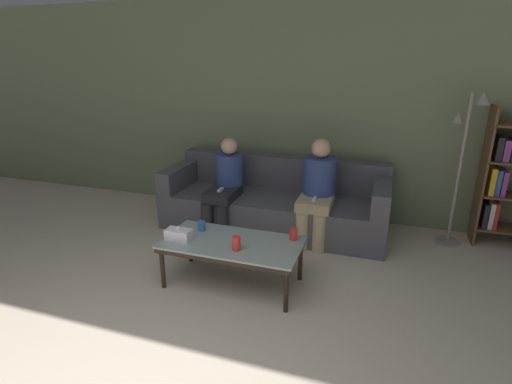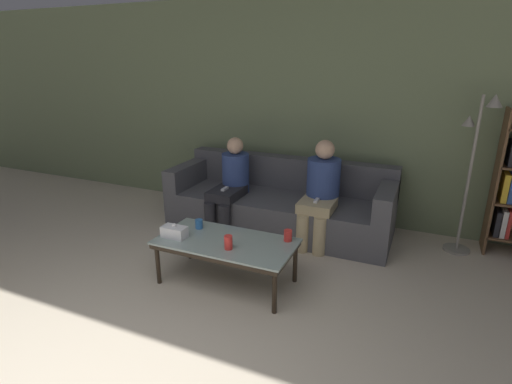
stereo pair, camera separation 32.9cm
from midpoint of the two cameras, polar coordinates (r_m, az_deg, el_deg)
name	(u,v)px [view 1 (the left image)]	position (r m, az deg, el deg)	size (l,w,h in m)	color
wall_back	(288,111)	(4.95, 2.73, 11.53)	(12.00, 0.06, 2.60)	#707F5B
couch	(275,203)	(4.70, 0.75, -1.61)	(2.55, 0.92, 0.78)	#515156
coffee_table	(232,246)	(3.50, -6.12, -7.69)	(1.20, 0.61, 0.41)	#8C9E99
cup_near_left	(236,243)	(3.31, -5.69, -7.36)	(0.07, 0.07, 0.12)	red
cup_near_right	(294,234)	(3.48, 2.70, -6.09)	(0.07, 0.07, 0.10)	red
cup_far_center	(202,226)	(3.72, -10.29, -4.83)	(0.07, 0.07, 0.09)	#3372BF
tissue_box	(179,235)	(3.56, -13.62, -5.99)	(0.22, 0.12, 0.13)	white
standing_lamp	(464,155)	(4.49, 25.72, 4.81)	(0.31, 0.26, 1.60)	gray
seated_person_left_end	(226,183)	(4.59, -6.35, 1.30)	(0.32, 0.69, 1.05)	#28282D
seated_person_mid_left	(318,188)	(4.30, 6.64, 0.58)	(0.35, 0.64, 1.11)	tan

